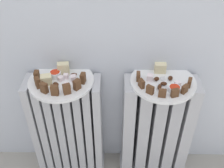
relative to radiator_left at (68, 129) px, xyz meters
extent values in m
cube|color=#B2B2B7|center=(0.00, 0.00, -0.26)|extent=(0.32, 0.13, 0.03)
cube|color=#B2B2B7|center=(-0.14, 0.00, 0.02)|extent=(0.03, 0.13, 0.52)
cube|color=#B2B2B7|center=(-0.10, 0.00, 0.02)|extent=(0.03, 0.13, 0.52)
cube|color=#B2B2B7|center=(-0.06, 0.00, 0.02)|extent=(0.03, 0.13, 0.52)
cube|color=#B2B2B7|center=(-0.02, 0.00, 0.02)|extent=(0.03, 0.13, 0.52)
cube|color=#B2B2B7|center=(0.02, 0.00, 0.02)|extent=(0.03, 0.13, 0.52)
cube|color=#B2B2B7|center=(0.06, 0.00, 0.02)|extent=(0.03, 0.13, 0.52)
cube|color=#B2B2B7|center=(0.10, 0.00, 0.02)|extent=(0.03, 0.13, 0.52)
cube|color=#B2B2B7|center=(0.14, 0.00, 0.02)|extent=(0.03, 0.13, 0.52)
cube|color=#B2B2B7|center=(0.41, 0.00, -0.26)|extent=(0.32, 0.13, 0.03)
cube|color=#B2B2B7|center=(0.28, 0.00, 0.02)|extent=(0.05, 0.13, 0.52)
cube|color=#B2B2B7|center=(0.34, 0.00, 0.02)|extent=(0.05, 0.13, 0.52)
cube|color=#B2B2B7|center=(0.41, 0.00, 0.02)|extent=(0.05, 0.13, 0.52)
cube|color=#B2B2B7|center=(0.47, 0.00, 0.02)|extent=(0.05, 0.13, 0.52)
cube|color=#B2B2B7|center=(0.54, 0.00, 0.02)|extent=(0.05, 0.13, 0.52)
cylinder|color=white|center=(0.00, 0.00, 0.29)|extent=(0.26, 0.26, 0.01)
cylinder|color=white|center=(0.41, 0.00, 0.29)|extent=(0.26, 0.26, 0.01)
cube|color=#56351E|center=(-0.09, 0.00, 0.31)|extent=(0.02, 0.03, 0.04)
cube|color=#56351E|center=(-0.08, -0.05, 0.31)|extent=(0.03, 0.03, 0.04)
cube|color=#56351E|center=(-0.05, -0.08, 0.31)|extent=(0.03, 0.03, 0.04)
cube|color=#56351E|center=(-0.01, -0.09, 0.31)|extent=(0.03, 0.02, 0.04)
cube|color=#56351E|center=(0.04, -0.08, 0.31)|extent=(0.03, 0.03, 0.04)
cube|color=#56351E|center=(0.07, -0.06, 0.31)|extent=(0.03, 0.03, 0.04)
cube|color=#56351E|center=(0.09, -0.02, 0.31)|extent=(0.02, 0.03, 0.04)
cube|color=beige|center=(-0.05, -0.03, 0.31)|extent=(0.05, 0.04, 0.04)
cube|color=beige|center=(0.00, 0.05, 0.32)|extent=(0.05, 0.03, 0.05)
cube|color=white|center=(0.02, 0.01, 0.30)|extent=(0.02, 0.02, 0.02)
cube|color=white|center=(0.00, -0.01, 0.30)|extent=(0.03, 0.03, 0.02)
cube|color=white|center=(0.05, 0.00, 0.30)|extent=(0.03, 0.03, 0.02)
cube|color=white|center=(0.03, -0.05, 0.30)|extent=(0.02, 0.02, 0.02)
ellipsoid|color=#3D1E0F|center=(0.05, 0.02, 0.30)|extent=(0.03, 0.03, 0.01)
ellipsoid|color=#3D1E0F|center=(-0.01, -0.04, 0.30)|extent=(0.03, 0.02, 0.02)
cylinder|color=white|center=(-0.03, 0.02, 0.30)|extent=(0.05, 0.05, 0.02)
cylinder|color=red|center=(-0.03, 0.02, 0.31)|extent=(0.04, 0.04, 0.01)
cube|color=#56351E|center=(0.31, 0.00, 0.31)|extent=(0.01, 0.03, 0.03)
cube|color=#56351E|center=(0.32, -0.04, 0.31)|extent=(0.02, 0.03, 0.03)
cube|color=#56351E|center=(0.35, -0.08, 0.31)|extent=(0.03, 0.03, 0.03)
cube|color=#56351E|center=(0.39, -0.10, 0.31)|extent=(0.03, 0.02, 0.03)
cube|color=#56351E|center=(0.44, -0.10, 0.31)|extent=(0.03, 0.02, 0.03)
cube|color=#56351E|center=(0.48, -0.07, 0.31)|extent=(0.03, 0.03, 0.03)
cube|color=#56351E|center=(0.50, -0.03, 0.31)|extent=(0.02, 0.03, 0.03)
cube|color=beige|center=(0.40, 0.06, 0.31)|extent=(0.05, 0.03, 0.04)
cube|color=white|center=(0.35, 0.00, 0.30)|extent=(0.03, 0.03, 0.02)
cube|color=white|center=(0.46, -0.03, 0.30)|extent=(0.02, 0.02, 0.02)
ellipsoid|color=#3D1E0F|center=(0.39, -0.05, 0.30)|extent=(0.02, 0.03, 0.02)
ellipsoid|color=#3D1E0F|center=(0.44, 0.01, 0.30)|extent=(0.03, 0.03, 0.02)
ellipsoid|color=#3D1E0F|center=(0.40, -0.03, 0.30)|extent=(0.03, 0.02, 0.01)
ellipsoid|color=#3D1E0F|center=(0.38, 0.00, 0.30)|extent=(0.03, 0.02, 0.02)
cylinder|color=white|center=(0.44, -0.06, 0.30)|extent=(0.05, 0.05, 0.02)
cylinder|color=red|center=(0.44, -0.06, 0.31)|extent=(0.04, 0.04, 0.01)
cube|color=silver|center=(0.41, -0.04, 0.29)|extent=(0.01, 0.06, 0.00)
cube|color=silver|center=(0.41, 0.01, 0.29)|extent=(0.02, 0.02, 0.00)
camera|label=1|loc=(0.22, -0.85, 0.94)|focal=43.01mm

